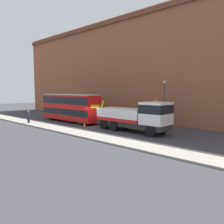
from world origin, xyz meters
TOP-DOWN VIEW (x-y plane):
  - ground_plane at (0.00, 0.00)m, footprint 120.00×120.00m
  - near_kerb at (0.00, -4.20)m, footprint 60.00×2.80m
  - building_facade at (0.00, 8.06)m, footprint 60.00×1.50m
  - recovery_tow_truck at (5.77, 0.56)m, footprint 10.14×2.67m
  - double_decker_bus at (-6.28, 0.56)m, footprint 11.06×2.58m
  - pedestrian_onlooker at (-8.62, -4.73)m, footprint 0.43×0.48m
  - traffic_cone_near_bus at (-0.42, -1.54)m, footprint 0.36×0.36m
  - street_lamp at (6.28, 5.87)m, footprint 0.36×0.36m

SIDE VIEW (x-z plane):
  - ground_plane at x=0.00m, z-range 0.00..0.00m
  - near_kerb at x=0.00m, z-range 0.00..0.15m
  - traffic_cone_near_bus at x=-0.42m, z-range -0.02..0.70m
  - pedestrian_onlooker at x=-8.62m, z-range 0.13..1.84m
  - recovery_tow_truck at x=5.77m, z-range -0.08..3.59m
  - double_decker_bus at x=-6.28m, z-range 0.20..4.26m
  - street_lamp at x=6.28m, z-range 0.56..6.39m
  - building_facade at x=0.00m, z-range 0.07..16.07m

